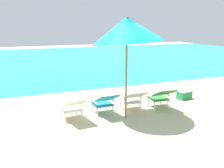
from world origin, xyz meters
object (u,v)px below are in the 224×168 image
Objects in this scene: lounge_chair_near_right at (133,99)px; lounge_chair_far_left at (73,106)px; lounge_chair_far_right at (161,96)px; cooler_box at (184,94)px; beach_umbrella_center at (127,30)px; lounge_chair_near_left at (104,101)px.

lounge_chair_far_left is at bearing -178.61° from lounge_chair_near_right.
lounge_chair_far_left is 1.76m from lounge_chair_near_right.
lounge_chair_far_right reaches higher than cooler_box.
lounge_chair_far_left is at bearing -172.21° from cooler_box.
lounge_chair_near_right is 2.00m from beach_umbrella_center.
lounge_chair_near_right is 1.75× the size of cooler_box.
lounge_chair_far_left is 2.65m from lounge_chair_far_right.
beach_umbrella_center reaches higher than cooler_box.
lounge_chair_near_left and lounge_chair_far_right have the same top height.
lounge_chair_near_right is (0.85, -0.05, 0.00)m from lounge_chair_near_left.
lounge_chair_far_right is (2.65, -0.04, 0.00)m from lounge_chair_far_left.
beach_umbrella_center reaches higher than lounge_chair_far_right.
lounge_chair_near_right is 0.99× the size of lounge_chair_far_right.
cooler_box is at bearing 7.79° from lounge_chair_far_left.
lounge_chair_far_left and lounge_chair_near_right have the same top height.
lounge_chair_near_left is 1.74m from lounge_chair_far_right.
lounge_chair_far_right is at bearing -156.00° from cooler_box.
lounge_chair_far_left is at bearing 179.09° from lounge_chair_far_right.
beach_umbrella_center is at bearing -167.95° from lounge_chair_far_right.
lounge_chair_near_left is at bearing 5.57° from lounge_chair_far_left.
lounge_chair_far_left is 1.79× the size of cooler_box.
lounge_chair_far_right is at bearing -5.42° from lounge_chair_near_right.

